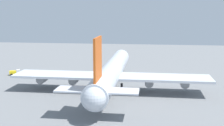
# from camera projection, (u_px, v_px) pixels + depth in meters

# --- Properties ---
(ground_plane) EXTENTS (259.24, 259.24, 0.00)m
(ground_plane) POSITION_uv_depth(u_px,v_px,m) (112.00, 89.00, 93.32)
(ground_plane) COLOR slate
(cargo_airplane) EXTENTS (64.81, 60.37, 18.75)m
(cargo_airplane) POSITION_uv_depth(u_px,v_px,m) (112.00, 72.00, 92.01)
(cargo_airplane) COLOR silver
(cargo_airplane) RESTS_ON ground_plane
(maintenance_van) EXTENTS (3.37, 4.22, 2.14)m
(maintenance_van) POSITION_uv_depth(u_px,v_px,m) (15.00, 72.00, 113.38)
(maintenance_van) COLOR silver
(maintenance_van) RESTS_ON ground_plane
(safety_cone_nose) EXTENTS (0.42, 0.42, 0.60)m
(safety_cone_nose) POSITION_uv_depth(u_px,v_px,m) (117.00, 70.00, 121.95)
(safety_cone_nose) COLOR orange
(safety_cone_nose) RESTS_ON ground_plane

